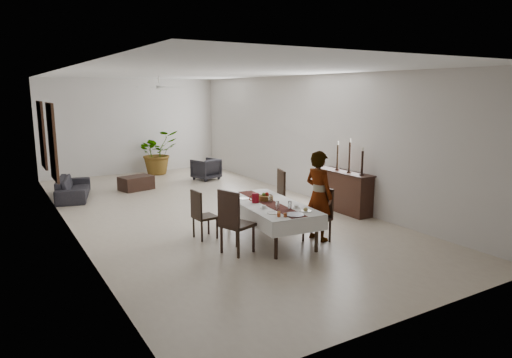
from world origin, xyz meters
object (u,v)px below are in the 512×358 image
Objects in this scene: dining_table_top at (269,205)px; sofa at (73,188)px; sideboard_body at (344,192)px; woman at (319,196)px; red_pitcher at (255,198)px.

dining_table_top is 1.17× the size of sofa.
woman is at bearing -143.84° from sideboard_body.
red_pitcher is at bearing 149.04° from dining_table_top.
sofa is (-5.22, 4.70, -0.19)m from sideboard_body.
woman is 0.91× the size of sofa.
dining_table_top is 1.43× the size of sideboard_body.
sideboard_body is at bearing -117.37° from sofa.
red_pitcher is 5.88m from sofa.
sideboard_body is (2.58, 0.79, -0.20)m from dining_table_top.
dining_table_top is 0.95m from woman.
dining_table_top is 0.29m from red_pitcher.
woman is at bearing -135.89° from sofa.
sofa is at bearing 21.11° from woman.
red_pitcher is 0.12× the size of sideboard_body.
sofa is at bearing 114.50° from red_pitcher.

